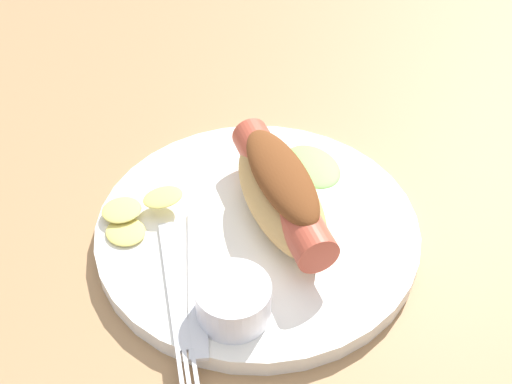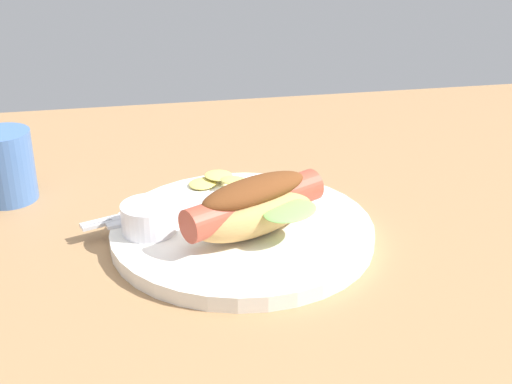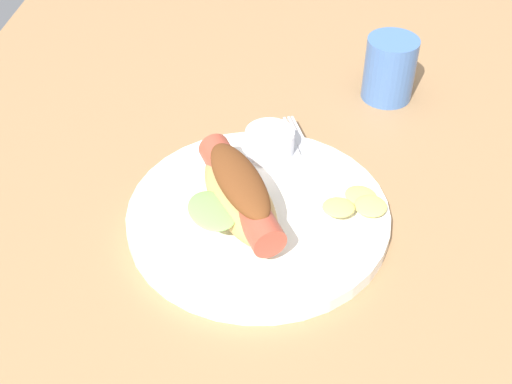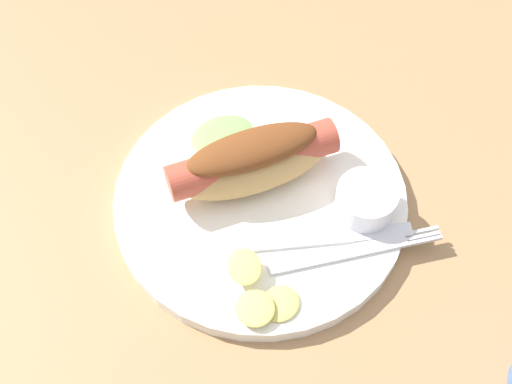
{
  "view_description": "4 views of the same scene",
  "coord_description": "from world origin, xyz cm",
  "px_view_note": "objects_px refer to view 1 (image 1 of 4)",
  "views": [
    {
      "loc": [
        35.57,
        7.34,
        39.53
      ],
      "look_at": [
        -0.11,
        2.25,
        6.3
      ],
      "focal_mm": 44.19,
      "sensor_mm": 36.0,
      "label": 1
    },
    {
      "loc": [
        9.16,
        66.71,
        35.96
      ],
      "look_at": [
        -2.52,
        4.03,
        6.14
      ],
      "focal_mm": 50.02,
      "sensor_mm": 36.0,
      "label": 2
    },
    {
      "loc": [
        -51.25,
        -2.28,
        48.51
      ],
      "look_at": [
        -2.98,
        2.28,
        5.41
      ],
      "focal_mm": 46.53,
      "sensor_mm": 36.0,
      "label": 3
    },
    {
      "loc": [
        2.13,
        -31.13,
        53.61
      ],
      "look_at": [
        -1.67,
        0.75,
        4.36
      ],
      "focal_mm": 46.85,
      "sensor_mm": 36.0,
      "label": 4
    }
  ],
  "objects_px": {
    "fork": "(176,295)",
    "chips_pile": "(136,213)",
    "plate": "(257,229)",
    "sauce_ramekin": "(233,301)",
    "knife": "(197,278)",
    "hot_dog": "(281,190)"
  },
  "relations": [
    {
      "from": "fork",
      "to": "plate",
      "type": "bearing_deg",
      "value": 130.06
    },
    {
      "from": "hot_dog",
      "to": "chips_pile",
      "type": "xyz_separation_m",
      "value": [
        0.02,
        -0.12,
        -0.02
      ]
    },
    {
      "from": "knife",
      "to": "chips_pile",
      "type": "xyz_separation_m",
      "value": [
        -0.06,
        -0.06,
        0.01
      ]
    },
    {
      "from": "sauce_ramekin",
      "to": "knife",
      "type": "bearing_deg",
      "value": -129.28
    },
    {
      "from": "hot_dog",
      "to": "knife",
      "type": "height_order",
      "value": "hot_dog"
    },
    {
      "from": "fork",
      "to": "chips_pile",
      "type": "bearing_deg",
      "value": -165.23
    },
    {
      "from": "plate",
      "to": "chips_pile",
      "type": "relative_size",
      "value": 3.47
    },
    {
      "from": "plate",
      "to": "hot_dog",
      "type": "xyz_separation_m",
      "value": [
        -0.01,
        0.02,
        0.04
      ]
    },
    {
      "from": "plate",
      "to": "knife",
      "type": "height_order",
      "value": "knife"
    },
    {
      "from": "hot_dog",
      "to": "chips_pile",
      "type": "distance_m",
      "value": 0.12
    },
    {
      "from": "hot_dog",
      "to": "chips_pile",
      "type": "height_order",
      "value": "hot_dog"
    },
    {
      "from": "plate",
      "to": "fork",
      "type": "bearing_deg",
      "value": -29.9
    },
    {
      "from": "plate",
      "to": "fork",
      "type": "xyz_separation_m",
      "value": [
        0.09,
        -0.05,
        0.01
      ]
    },
    {
      "from": "knife",
      "to": "chips_pile",
      "type": "bearing_deg",
      "value": -144.22
    },
    {
      "from": "knife",
      "to": "chips_pile",
      "type": "relative_size",
      "value": 1.84
    },
    {
      "from": "knife",
      "to": "plate",
      "type": "bearing_deg",
      "value": 138.58
    },
    {
      "from": "sauce_ramekin",
      "to": "plate",
      "type": "bearing_deg",
      "value": 177.59
    },
    {
      "from": "fork",
      "to": "chips_pile",
      "type": "distance_m",
      "value": 0.09
    },
    {
      "from": "hot_dog",
      "to": "fork",
      "type": "xyz_separation_m",
      "value": [
        0.1,
        -0.07,
        -0.03
      ]
    },
    {
      "from": "chips_pile",
      "to": "hot_dog",
      "type": "bearing_deg",
      "value": 100.25
    },
    {
      "from": "hot_dog",
      "to": "sauce_ramekin",
      "type": "distance_m",
      "value": 0.11
    },
    {
      "from": "sauce_ramekin",
      "to": "knife",
      "type": "relative_size",
      "value": 0.38
    }
  ]
}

